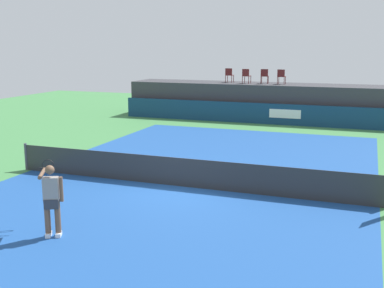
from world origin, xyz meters
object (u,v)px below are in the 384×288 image
object	(u,v)px
spectator_chair_far_left	(229,75)
spectator_chair_right	(281,76)
spectator_chair_left	(246,75)
tennis_ball	(58,202)
net_post_near	(26,157)
spectator_chair_center	(265,76)
tennis_player	(51,198)

from	to	relation	value
spectator_chair_far_left	spectator_chair_right	world-z (taller)	same
spectator_chair_left	spectator_chair_right	bearing A→B (deg)	3.44
spectator_chair_right	tennis_ball	xyz separation A→B (m)	(-3.32, -17.87, -2.66)
tennis_ball	spectator_chair_right	bearing A→B (deg)	79.47
spectator_chair_far_left	net_post_near	distance (m)	15.87
spectator_chair_center	tennis_player	bearing A→B (deg)	-92.48
net_post_near	tennis_player	size ratio (longest dim) A/B	0.56
spectator_chair_center	spectator_chair_far_left	bearing A→B (deg)	175.50
spectator_chair_far_left	tennis_ball	xyz separation A→B (m)	(0.00, -18.17, -2.66)
spectator_chair_right	tennis_player	size ratio (longest dim) A/B	0.50
spectator_chair_center	spectator_chair_left	bearing A→B (deg)	-167.17
spectator_chair_left	net_post_near	size ratio (longest dim) A/B	0.89
spectator_chair_far_left	tennis_player	distance (m)	20.42
net_post_near	tennis_player	xyz separation A→B (m)	(4.76, -4.94, 0.46)
spectator_chair_far_left	spectator_chair_center	distance (m)	2.29
spectator_chair_center	tennis_player	size ratio (longest dim) A/B	0.50
spectator_chair_left	spectator_chair_center	size ratio (longest dim) A/B	1.00
spectator_chair_far_left	tennis_ball	distance (m)	18.36
spectator_chair_center	tennis_ball	world-z (taller)	spectator_chair_center
spectator_chair_left	tennis_ball	size ratio (longest dim) A/B	13.06
spectator_chair_right	net_post_near	bearing A→B (deg)	-113.89
spectator_chair_left	tennis_ball	distance (m)	17.98
spectator_chair_far_left	spectator_chair_left	distance (m)	1.28
spectator_chair_far_left	spectator_chair_left	world-z (taller)	same
spectator_chair_far_left	spectator_chair_center	size ratio (longest dim) A/B	1.00
spectator_chair_center	spectator_chair_right	bearing A→B (deg)	-6.48
spectator_chair_far_left	spectator_chair_left	size ratio (longest dim) A/B	1.00
tennis_player	tennis_ball	size ratio (longest dim) A/B	26.03
spectator_chair_far_left	spectator_chair_center	xyz separation A→B (m)	(2.28, -0.18, 0.00)
tennis_player	spectator_chair_right	bearing A→B (deg)	84.54
spectator_chair_far_left	tennis_ball	bearing A→B (deg)	-89.99
spectator_chair_left	spectator_chair_center	xyz separation A→B (m)	(1.08, 0.25, 0.00)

